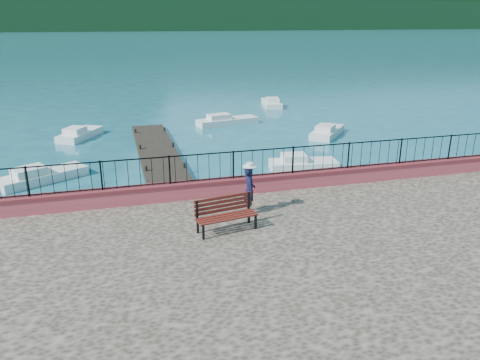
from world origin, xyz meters
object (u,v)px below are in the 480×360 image
boat_1 (304,161)px  boat_5 (272,101)px  boat_0 (42,173)px  boat_2 (327,129)px  boat_3 (80,132)px  person (249,190)px  boat_4 (227,119)px  park_bench (226,221)px

boat_1 → boat_5: same height
boat_1 → boat_0: bearing=-178.1°
boat_2 → boat_3: (-15.12, 3.51, 0.00)m
boat_0 → boat_3: size_ratio=1.11×
boat_0 → boat_2: same height
person → boat_5: (9.20, 24.33, -1.56)m
boat_0 → boat_3: bearing=51.1°
boat_3 → boat_4: same height
boat_0 → park_bench: bearing=-87.7°
boat_0 → boat_4: bearing=10.7°
person → boat_1: person is taller
boat_0 → boat_1: 12.28m
boat_0 → person: bearing=-80.3°
boat_1 → boat_4: 11.07m
boat_0 → boat_4: same height
boat_2 → person: bearing=-173.2°
boat_2 → boat_3: 15.52m
boat_1 → boat_5: 17.62m
park_bench → boat_4: 19.97m
boat_0 → boat_1: same height
park_bench → person: (1.02, 1.11, 0.46)m
boat_1 → boat_2: (4.19, 6.11, 0.00)m
park_bench → boat_0: size_ratio=0.49×
park_bench → boat_1: size_ratio=0.57×
boat_3 → boat_5: same height
park_bench → boat_3: 18.66m
person → boat_3: bearing=25.1°
person → boat_5: bearing=-15.2°
boat_3 → boat_2: bearing=-74.4°
boat_3 → boat_5: size_ratio=0.94×
park_bench → boat_2: park_bench is taller
park_bench → boat_2: size_ratio=0.52×
boat_1 → boat_4: same height
person → boat_2: (9.14, 13.33, -1.56)m
park_bench → boat_2: bearing=45.1°
person → boat_5: size_ratio=0.42×
boat_0 → boat_5: size_ratio=1.05×
park_bench → boat_1: (5.97, 8.34, -1.10)m
boat_2 → boat_5: bearing=40.9°
boat_3 → boat_0: bearing=-160.2°
park_bench → boat_0: park_bench is taller
park_bench → boat_0: 11.69m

